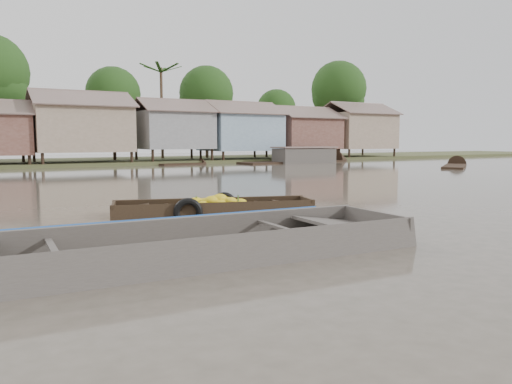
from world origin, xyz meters
TOP-DOWN VIEW (x-y plane):
  - ground at (0.00, 0.00)m, footprint 120.00×120.00m
  - riverbank at (3.03, 31.86)m, footprint 120.00×12.47m
  - banana_boat at (0.58, 3.29)m, footprint 5.16×2.65m
  - viewer_boat at (-1.85, -0.88)m, footprint 8.02×2.40m
  - distant_boats at (13.78, 24.47)m, footprint 47.58×15.23m

SIDE VIEW (x-z plane):
  - ground at x=0.00m, z-range 0.00..0.00m
  - viewer_boat at x=-1.85m, z-range -0.25..0.39m
  - banana_boat at x=0.58m, z-range -0.25..0.48m
  - distant_boats at x=13.78m, z-range -0.48..0.89m
  - riverbank at x=3.03m, z-range -2.04..8.18m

